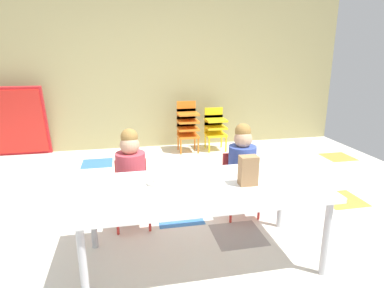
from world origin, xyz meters
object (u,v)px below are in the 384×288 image
at_px(kid_chair_orange_stack, 187,123).
at_px(kid_chair_yellow_stack, 215,126).
at_px(folded_activity_table, 15,122).
at_px(paper_bag_brown, 248,171).
at_px(donut_powdered_on_plate, 153,183).
at_px(seated_child_middle_seat, 242,162).
at_px(craft_table, 202,192).
at_px(seated_child_near_camera, 131,169).
at_px(paper_plate_near_edge, 153,185).

relative_size(kid_chair_orange_stack, kid_chair_yellow_stack, 1.18).
relative_size(folded_activity_table, paper_bag_brown, 4.94).
height_order(folded_activity_table, donut_powdered_on_plate, folded_activity_table).
height_order(seated_child_middle_seat, paper_bag_brown, seated_child_middle_seat).
bearing_deg(paper_bag_brown, craft_table, 172.63).
bearing_deg(seated_child_near_camera, craft_table, -51.99).
bearing_deg(paper_plate_near_edge, seated_child_near_camera, 105.13).
relative_size(seated_child_middle_seat, donut_powdered_on_plate, 9.23).
height_order(seated_child_near_camera, seated_child_middle_seat, same).
xyz_separation_m(seated_child_near_camera, folded_activity_table, (-1.64, 2.48, -0.02)).
xyz_separation_m(seated_child_near_camera, kid_chair_yellow_stack, (1.40, 2.24, -0.16)).
height_order(craft_table, kid_chair_orange_stack, kid_chair_orange_stack).
bearing_deg(kid_chair_orange_stack, craft_table, -98.91).
height_order(kid_chair_yellow_stack, paper_plate_near_edge, kid_chair_yellow_stack).
xyz_separation_m(craft_table, folded_activity_table, (-2.14, 3.12, -0.03)).
xyz_separation_m(folded_activity_table, paper_bag_brown, (2.47, -3.16, 0.19)).
bearing_deg(seated_child_middle_seat, craft_table, -130.45).
height_order(kid_chair_orange_stack, donut_powdered_on_plate, kid_chair_orange_stack).
height_order(craft_table, seated_child_near_camera, seated_child_near_camera).
height_order(paper_plate_near_edge, donut_powdered_on_plate, donut_powdered_on_plate).
distance_m(folded_activity_table, paper_bag_brown, 4.02).
bearing_deg(paper_bag_brown, paper_plate_near_edge, 169.23).
bearing_deg(paper_plate_near_edge, folded_activity_table, 120.60).
relative_size(kid_chair_yellow_stack, paper_plate_near_edge, 3.78).
relative_size(kid_chair_yellow_stack, donut_powdered_on_plate, 6.84).
bearing_deg(seated_child_near_camera, donut_powdered_on_plate, -74.87).
distance_m(seated_child_middle_seat, paper_plate_near_edge, 1.04).
xyz_separation_m(kid_chair_yellow_stack, paper_bag_brown, (-0.57, -2.92, 0.33)).
bearing_deg(folded_activity_table, craft_table, -55.53).
xyz_separation_m(paper_bag_brown, paper_plate_near_edge, (-0.68, 0.13, -0.11)).
bearing_deg(donut_powdered_on_plate, folded_activity_table, 120.60).
xyz_separation_m(seated_child_near_camera, donut_powdered_on_plate, (0.15, -0.55, 0.08)).
bearing_deg(seated_child_middle_seat, paper_bag_brown, -106.88).
xyz_separation_m(seated_child_middle_seat, paper_bag_brown, (-0.21, -0.68, 0.17)).
height_order(seated_child_near_camera, folded_activity_table, folded_activity_table).
relative_size(kid_chair_yellow_stack, paper_bag_brown, 3.09).
relative_size(kid_chair_orange_stack, paper_plate_near_edge, 4.44).
height_order(seated_child_near_camera, donut_powdered_on_plate, seated_child_near_camera).
bearing_deg(craft_table, seated_child_near_camera, 128.01).
height_order(craft_table, folded_activity_table, folded_activity_table).
distance_m(kid_chair_orange_stack, donut_powdered_on_plate, 2.91).
bearing_deg(kid_chair_yellow_stack, paper_bag_brown, -101.13).
bearing_deg(craft_table, folded_activity_table, 124.47).
xyz_separation_m(folded_activity_table, paper_plate_near_edge, (1.79, -3.03, 0.08)).
xyz_separation_m(seated_child_near_camera, paper_plate_near_edge, (0.15, -0.55, 0.07)).
height_order(paper_bag_brown, donut_powdered_on_plate, paper_bag_brown).
distance_m(craft_table, kid_chair_orange_stack, 2.91).
bearing_deg(seated_child_near_camera, kid_chair_orange_stack, 67.11).
height_order(seated_child_near_camera, paper_plate_near_edge, seated_child_near_camera).
height_order(folded_activity_table, paper_plate_near_edge, folded_activity_table).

